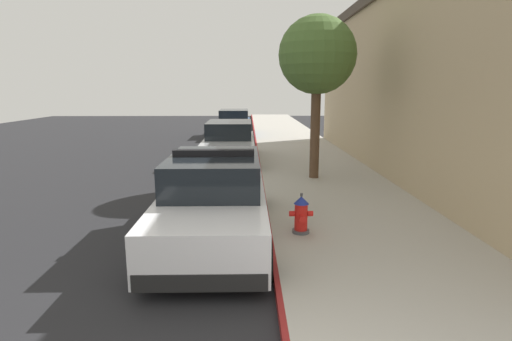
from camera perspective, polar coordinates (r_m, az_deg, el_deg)
The scene contains 9 objects.
ground_plane at distance 12.93m, azimuth -17.82°, elevation -1.87°, with size 32.83×60.00×0.20m, color #232326.
sidewalk_pavement at distance 12.55m, azimuth 9.37°, elevation -1.06°, with size 3.69×60.00×0.14m, color #ADA89E.
curb_painted_edge at distance 12.35m, azimuth 0.73°, elevation -1.11°, with size 0.08×60.00×0.14m, color maroon.
storefront_building at distance 14.78m, azimuth 29.89°, elevation 10.80°, with size 6.96×18.29×5.92m.
police_cruiser at distance 7.53m, azimuth -5.91°, elevation -4.16°, with size 1.94×4.84×1.68m.
parked_car_silver_ahead at distance 15.28m, azimuth -3.79°, elevation 3.86°, with size 1.94×4.84×1.56m.
parked_car_dark_far at distance 23.85m, azimuth -3.13°, elevation 6.63°, with size 1.94×4.84×1.56m.
fire_hydrant at distance 7.51m, azimuth 6.42°, elevation -6.26°, with size 0.44×0.40×0.76m.
street_tree at distance 12.05m, azimuth 8.68°, elevation 15.71°, with size 2.22×2.22×4.69m.
Camera 1 is at (-0.44, -2.04, 2.77)m, focal length 28.21 mm.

